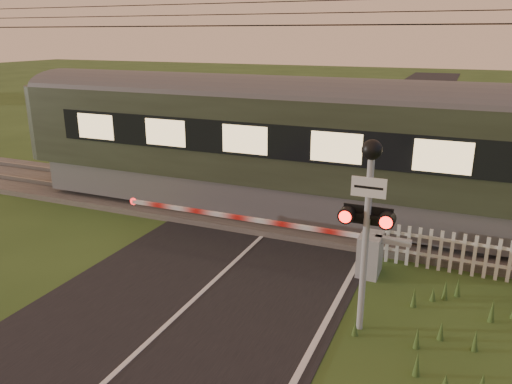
% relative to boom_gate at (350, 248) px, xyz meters
% --- Properties ---
extents(ground, '(160.00, 160.00, 0.00)m').
position_rel_boom_gate_xyz_m(ground, '(-2.64, -3.78, -0.56)').
color(ground, '#2E471B').
rests_on(ground, ground).
extents(road, '(6.00, 140.00, 0.03)m').
position_rel_boom_gate_xyz_m(road, '(-2.62, -4.02, -0.55)').
color(road, black).
rests_on(road, ground).
extents(track_bed, '(140.00, 3.40, 0.39)m').
position_rel_boom_gate_xyz_m(track_bed, '(-2.64, 2.72, -0.49)').
color(track_bed, '#47423D').
rests_on(track_bed, ground).
extents(overhead_wires, '(120.00, 0.62, 0.62)m').
position_rel_boom_gate_xyz_m(overhead_wires, '(-2.64, 2.72, 5.17)').
color(overhead_wires, black).
rests_on(overhead_wires, ground).
extents(boom_gate, '(7.47, 0.75, 1.00)m').
position_rel_boom_gate_xyz_m(boom_gate, '(0.00, 0.00, 0.00)').
color(boom_gate, gray).
rests_on(boom_gate, ground).
extents(crossing_signal, '(0.92, 0.36, 3.60)m').
position_rel_boom_gate_xyz_m(crossing_signal, '(0.73, -2.31, 1.92)').
color(crossing_signal, gray).
rests_on(crossing_signal, ground).
extents(picket_fence, '(3.39, 0.08, 0.99)m').
position_rel_boom_gate_xyz_m(picket_fence, '(2.29, 0.82, -0.06)').
color(picket_fence, silver).
rests_on(picket_fence, ground).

